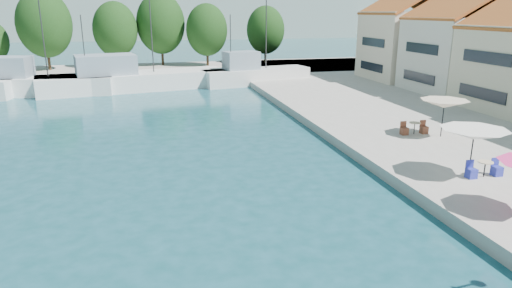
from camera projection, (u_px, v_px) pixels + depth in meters
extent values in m
cube|color=#A6A096|center=(125.00, 72.00, 60.91)|extent=(90.00, 16.00, 0.60)
cube|color=#94A198|center=(60.00, 11.00, 140.65)|extent=(180.00, 40.00, 16.00)
cube|color=#94A198|center=(263.00, 17.00, 175.51)|extent=(140.00, 40.00, 12.00)
cube|color=silver|center=(458.00, 55.00, 43.65)|extent=(8.00, 8.50, 7.00)
cube|color=beige|center=(407.00, 46.00, 51.98)|extent=(8.60, 8.50, 7.50)
cube|color=silver|center=(33.00, 88.00, 46.16)|extent=(16.36, 5.68, 2.20)
cube|color=#80929F|center=(4.00, 67.00, 45.25)|extent=(5.10, 3.65, 2.00)
cylinder|color=#2D2D2D|center=(43.00, 36.00, 44.94)|extent=(0.12, 0.12, 8.00)
cube|color=white|center=(136.00, 83.00, 49.15)|extent=(20.40, 8.82, 2.20)
cube|color=#80929F|center=(106.00, 65.00, 47.38)|extent=(6.58, 5.01, 2.00)
cylinder|color=#2D2D2D|center=(151.00, 34.00, 48.51)|extent=(0.12, 0.12, 8.00)
cylinder|color=#2D2D2D|center=(84.00, 46.00, 46.04)|extent=(0.10, 0.10, 6.00)
cube|color=silver|center=(256.00, 78.00, 52.66)|extent=(12.89, 5.68, 2.20)
cube|color=#80929F|center=(241.00, 60.00, 51.32)|extent=(4.17, 3.20, 2.00)
cylinder|color=#2D2D2D|center=(266.00, 33.00, 51.74)|extent=(0.12, 0.12, 8.00)
cylinder|color=#2D2D2D|center=(231.00, 43.00, 50.25)|extent=(0.10, 0.10, 6.00)
cylinder|color=#3F2B19|center=(48.00, 53.00, 60.22)|extent=(0.36, 0.36, 4.56)
ellipsoid|color=#183410|center=(44.00, 24.00, 59.20)|extent=(6.93, 6.93, 8.67)
cylinder|color=#3F2B19|center=(117.00, 53.00, 63.39)|extent=(0.36, 0.36, 3.95)
ellipsoid|color=#183410|center=(115.00, 29.00, 62.50)|extent=(6.00, 6.00, 7.50)
cylinder|color=#3F2B19|center=(162.00, 49.00, 65.88)|extent=(0.36, 0.36, 4.48)
ellipsoid|color=#183410|center=(161.00, 24.00, 64.87)|extent=(6.82, 6.82, 8.52)
cylinder|color=#3F2B19|center=(207.00, 52.00, 65.27)|extent=(0.36, 0.36, 3.84)
ellipsoid|color=#183410|center=(207.00, 30.00, 64.41)|extent=(5.83, 5.83, 7.29)
cylinder|color=#3F2B19|center=(265.00, 50.00, 68.88)|extent=(0.36, 0.36, 3.72)
ellipsoid|color=#183410|center=(266.00, 30.00, 68.05)|extent=(5.65, 5.65, 7.06)
cylinder|color=black|center=(471.00, 153.00, 21.38)|extent=(0.06, 0.06, 2.32)
cone|color=white|center=(474.00, 134.00, 21.12)|extent=(3.13, 3.13, 0.50)
cylinder|color=black|center=(443.00, 118.00, 28.23)|extent=(0.06, 0.06, 2.33)
cone|color=beige|center=(444.00, 104.00, 27.98)|extent=(2.94, 2.94, 0.50)
cylinder|color=black|center=(485.00, 169.00, 21.50)|extent=(0.06, 0.06, 0.74)
cylinder|color=#C7B492|center=(486.00, 162.00, 21.40)|extent=(0.70, 0.70, 0.04)
cube|color=#2931A5|center=(497.00, 171.00, 21.70)|extent=(0.42, 0.42, 0.46)
cube|color=#2931A5|center=(471.00, 173.00, 21.39)|extent=(0.42, 0.42, 0.46)
cylinder|color=black|center=(414.00, 128.00, 29.01)|extent=(0.06, 0.06, 0.74)
cylinder|color=#C7B492|center=(415.00, 123.00, 28.91)|extent=(0.70, 0.70, 0.04)
cube|color=brown|center=(424.00, 130.00, 29.21)|extent=(0.42, 0.42, 0.46)
cube|color=brown|center=(404.00, 131.00, 28.89)|extent=(0.42, 0.42, 0.46)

